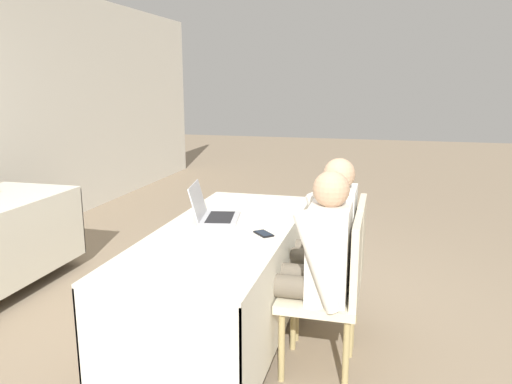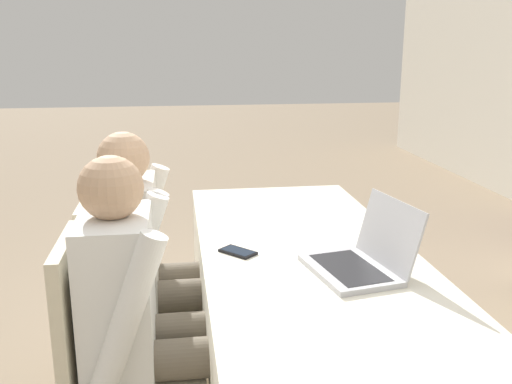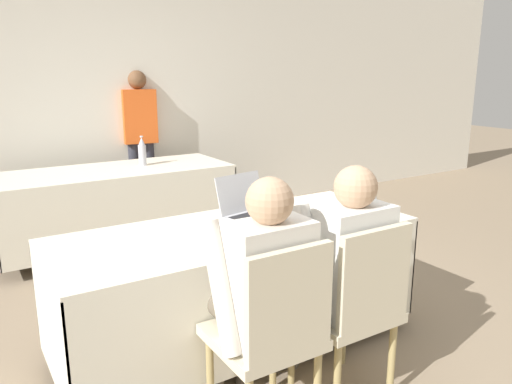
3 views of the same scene
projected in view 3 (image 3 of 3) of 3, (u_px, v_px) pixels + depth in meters
The scene contains 13 objects.
ground_plane at pixel (238, 346), 2.96m from camera, with size 24.00×24.00×0.00m, color gray.
wall_back at pixel (96, 95), 4.94m from camera, with size 12.00×0.06×2.70m.
conference_table_near at pixel (237, 257), 2.82m from camera, with size 2.04×0.81×0.73m.
conference_table_far at pixel (116, 188), 4.48m from camera, with size 2.04×0.81×0.73m.
laptop at pixel (252, 210), 2.98m from camera, with size 0.39×0.36×0.25m.
cell_phone at pixel (254, 242), 2.54m from camera, with size 0.15×0.15×0.01m.
paper_beside_laptop at pixel (134, 262), 2.29m from camera, with size 0.24×0.32×0.00m.
water_bottle at pixel (142, 152), 4.59m from camera, with size 0.07×0.07×0.27m.
chair_near_left at pixel (272, 330), 2.13m from camera, with size 0.44×0.44×0.92m.
chair_near_right at pixel (354, 304), 2.37m from camera, with size 0.44×0.44×0.92m.
person_checkered_shirt at pixel (259, 287), 2.18m from camera, with size 0.50×0.52×1.18m.
person_white_shirt at pixel (341, 265), 2.42m from camera, with size 0.50×0.52×1.18m.
person_red_shirt at pixel (140, 137), 5.23m from camera, with size 0.36×0.24×1.59m.
Camera 3 is at (-1.31, -2.31, 1.59)m, focal length 35.00 mm.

